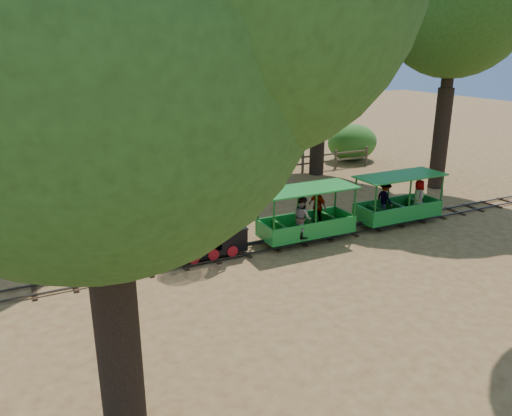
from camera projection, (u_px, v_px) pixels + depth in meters
name	position (u px, v px, depth m)	size (l,w,h in m)	color
ground	(299.00, 242.00, 16.31)	(90.00, 90.00, 0.00)	#A37C46
track	(299.00, 240.00, 16.29)	(22.00, 1.00, 0.10)	#3F3D3A
locomotive	(206.00, 209.00, 14.56)	(2.38, 1.12, 2.73)	black
carriage_front	(307.00, 218.00, 16.15)	(3.27, 1.48, 1.70)	#1D882C
carriage_rear	(398.00, 202.00, 17.81)	(3.27, 1.33, 1.70)	#1D882C
oak_nc	(146.00, 2.00, 21.21)	(9.42, 8.29, 11.26)	#2D2116
oak_ne	(320.00, 30.00, 22.99)	(8.29, 7.30, 9.77)	#2D2116
oak_sw	(82.00, 13.00, 5.88)	(7.31, 6.43, 9.09)	#2D2116
fence	(210.00, 172.00, 22.96)	(18.10, 0.10, 1.00)	brown
shrub_west	(121.00, 170.00, 22.41)	(2.34, 1.80, 1.62)	#2D6B1E
shrub_mid_w	(216.00, 156.00, 24.29)	(2.90, 2.23, 2.01)	#2D6B1E
shrub_mid_e	(226.00, 163.00, 24.63)	(1.81, 1.39, 1.25)	#2D6B1E
shrub_east	(352.00, 142.00, 27.72)	(2.91, 2.24, 2.02)	#2D6B1E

